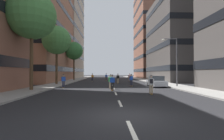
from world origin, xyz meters
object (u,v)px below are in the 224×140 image
(parked_car_near, at_px, (156,82))
(skater_5, at_px, (118,78))
(streetlamp_right, at_px, (174,57))
(street_tree_near, at_px, (57,40))
(street_tree_mid, at_px, (74,51))
(street_tree_far, at_px, (32,15))
(skater_2, at_px, (92,77))
(skater_3, at_px, (106,77))
(skater_1, at_px, (131,79))
(skater_6, at_px, (129,77))
(skater_8, at_px, (111,81))
(skater_4, at_px, (63,80))
(skater_7, at_px, (151,83))
(skater_0, at_px, (112,82))

(parked_car_near, xyz_separation_m, skater_5, (-4.87, 7.28, 0.29))
(streetlamp_right, bearing_deg, street_tree_near, 163.56)
(street_tree_near, height_order, street_tree_mid, street_tree_mid)
(street_tree_far, xyz_separation_m, skater_2, (4.89, 19.63, -7.19))
(skater_3, bearing_deg, parked_car_near, -67.12)
(street_tree_near, xyz_separation_m, skater_2, (4.89, 10.62, -6.22))
(street_tree_mid, bearing_deg, street_tree_far, -90.00)
(skater_2, xyz_separation_m, skater_3, (3.15, 1.88, 0.00))
(street_tree_far, distance_m, skater_2, 21.47)
(parked_car_near, relative_size, skater_1, 2.47)
(skater_5, distance_m, skater_6, 8.01)
(skater_1, height_order, skater_5, same)
(street_tree_far, distance_m, skater_8, 11.37)
(street_tree_near, distance_m, skater_2, 13.24)
(skater_4, height_order, skater_5, same)
(street_tree_near, bearing_deg, skater_8, -39.11)
(skater_8, bearing_deg, skater_3, 91.64)
(street_tree_mid, height_order, skater_7, street_tree_mid)
(street_tree_mid, height_order, skater_4, street_tree_mid)
(skater_0, relative_size, skater_5, 1.00)
(parked_car_near, relative_size, skater_4, 2.47)
(street_tree_near, bearing_deg, skater_2, 65.25)
(skater_0, bearing_deg, skater_2, 101.06)
(street_tree_mid, bearing_deg, skater_8, -68.03)
(skater_3, bearing_deg, skater_0, -88.19)
(skater_4, bearing_deg, skater_1, 14.50)
(street_tree_mid, bearing_deg, skater_1, -56.30)
(skater_8, bearing_deg, skater_0, -86.47)
(skater_2, relative_size, skater_6, 1.00)
(skater_0, distance_m, skater_5, 12.22)
(street_tree_near, bearing_deg, skater_5, 17.37)
(skater_5, height_order, skater_7, same)
(street_tree_near, height_order, streetlamp_right, street_tree_near)
(street_tree_far, bearing_deg, skater_3, 69.50)
(skater_5, bearing_deg, skater_6, 66.96)
(street_tree_mid, distance_m, street_tree_far, 23.35)
(skater_8, bearing_deg, street_tree_mid, 111.97)
(street_tree_mid, xyz_separation_m, skater_0, (8.72, -23.28, -6.35))
(parked_car_near, height_order, streetlamp_right, streetlamp_right)
(streetlamp_right, height_order, skater_3, streetlamp_right)
(skater_1, xyz_separation_m, skater_3, (-3.65, 15.69, 0.00))
(streetlamp_right, height_order, skater_1, streetlamp_right)
(street_tree_near, xyz_separation_m, skater_3, (8.04, 12.49, -6.22))
(skater_0, distance_m, skater_4, 7.05)
(skater_1, xyz_separation_m, skater_4, (-9.15, -2.37, 0.00))
(parked_car_near, xyz_separation_m, street_tree_mid, (-15.04, 18.43, 6.64))
(skater_5, bearing_deg, street_tree_mid, 132.41)
(street_tree_near, xyz_separation_m, skater_8, (8.60, -6.99, -6.19))
(street_tree_far, xyz_separation_m, skater_4, (2.54, 3.45, -7.19))
(street_tree_mid, relative_size, skater_4, 5.31)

